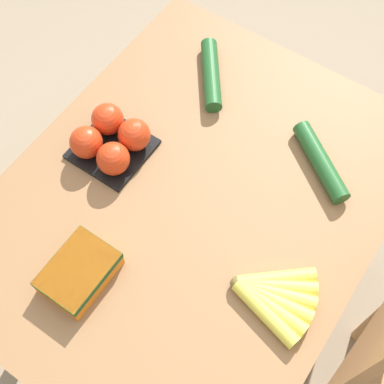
{
  "coord_description": "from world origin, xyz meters",
  "views": [
    {
      "loc": [
        0.48,
        0.33,
        1.85
      ],
      "look_at": [
        0.0,
        0.0,
        0.76
      ],
      "focal_mm": 50.0,
      "sensor_mm": 36.0,
      "label": 1
    }
  ],
  "objects_px": {
    "tomato_pack": "(111,140)",
    "carrot_bag": "(79,272)",
    "cucumber_far": "(211,74)",
    "cucumber_near": "(321,162)",
    "banana_bunch": "(272,296)"
  },
  "relations": [
    {
      "from": "cucumber_far",
      "to": "cucumber_near",
      "type": "bearing_deg",
      "value": 78.03
    },
    {
      "from": "banana_bunch",
      "to": "cucumber_far",
      "type": "distance_m",
      "value": 0.61
    },
    {
      "from": "carrot_bag",
      "to": "cucumber_far",
      "type": "bearing_deg",
      "value": -173.72
    },
    {
      "from": "tomato_pack",
      "to": "carrot_bag",
      "type": "height_order",
      "value": "tomato_pack"
    },
    {
      "from": "banana_bunch",
      "to": "tomato_pack",
      "type": "bearing_deg",
      "value": -101.71
    },
    {
      "from": "banana_bunch",
      "to": "carrot_bag",
      "type": "bearing_deg",
      "value": -62.62
    },
    {
      "from": "tomato_pack",
      "to": "cucumber_near",
      "type": "distance_m",
      "value": 0.51
    },
    {
      "from": "tomato_pack",
      "to": "cucumber_near",
      "type": "xyz_separation_m",
      "value": [
        -0.25,
        0.45,
        -0.02
      ]
    },
    {
      "from": "cucumber_near",
      "to": "cucumber_far",
      "type": "bearing_deg",
      "value": -101.97
    },
    {
      "from": "carrot_bag",
      "to": "cucumber_far",
      "type": "relative_size",
      "value": 0.8
    },
    {
      "from": "carrot_bag",
      "to": "cucumber_near",
      "type": "relative_size",
      "value": 0.79
    },
    {
      "from": "carrot_bag",
      "to": "cucumber_far",
      "type": "height_order",
      "value": "carrot_bag"
    },
    {
      "from": "tomato_pack",
      "to": "cucumber_far",
      "type": "relative_size",
      "value": 0.86
    },
    {
      "from": "cucumber_near",
      "to": "carrot_bag",
      "type": "bearing_deg",
      "value": -28.71
    },
    {
      "from": "banana_bunch",
      "to": "cucumber_near",
      "type": "bearing_deg",
      "value": -168.51
    }
  ]
}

